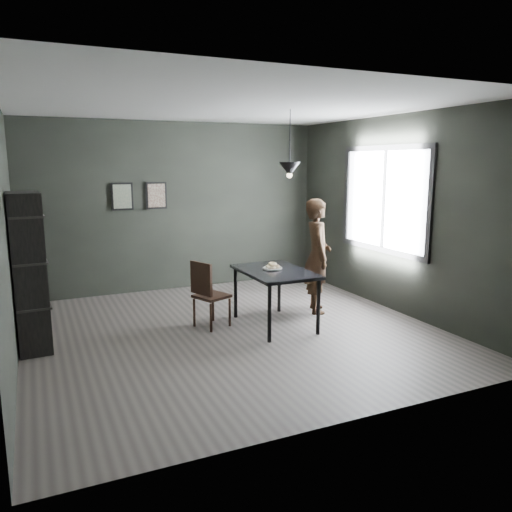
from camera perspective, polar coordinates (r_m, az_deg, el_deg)
name	(u,v)px	position (r m, az deg, el deg)	size (l,w,h in m)	color
ground	(233,331)	(6.48, -2.67, -8.60)	(5.00, 5.00, 0.00)	#3A3532
back_wall	(177,207)	(8.52, -9.02, 5.58)	(5.00, 0.10, 2.80)	black
ceiling	(231,105)	(6.15, -2.90, 16.84)	(5.00, 5.00, 0.02)	silver
window_assembly	(384,200)	(7.57, 14.41, 6.27)	(0.04, 1.96, 1.56)	white
cafe_table	(275,276)	(6.53, 2.18, -2.31)	(0.80, 1.20, 0.75)	black
white_plate	(273,269)	(6.57, 1.90, -1.47)	(0.23, 0.23, 0.01)	white
donut_pile	(273,266)	(6.56, 1.90, -1.16)	(0.19, 0.19, 0.08)	beige
woman	(317,256)	(7.19, 7.02, 0.01)	(0.60, 0.39, 1.64)	black
wood_chair	(207,290)	(6.50, -5.62, -3.92)	(0.50, 0.50, 0.89)	black
shelf_unit	(29,273)	(6.19, -24.52, -1.76)	(0.34, 0.60, 1.81)	black
pendant_lamp	(290,169)	(6.57, 3.85, 9.90)	(0.28, 0.28, 0.86)	black
framed_print_left	(122,196)	(8.28, -15.05, 6.59)	(0.34, 0.04, 0.44)	black
framed_print_right	(156,195)	(8.39, -11.32, 6.80)	(0.34, 0.04, 0.44)	black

